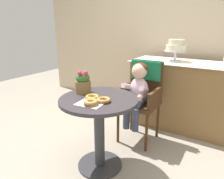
{
  "coord_description": "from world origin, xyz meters",
  "views": [
    {
      "loc": [
        1.01,
        -1.4,
        1.34
      ],
      "look_at": [
        0.05,
        0.15,
        0.77
      ],
      "focal_mm": 32.44,
      "sensor_mm": 36.0,
      "label": 1
    }
  ],
  "objects_px": {
    "seated_child": "(138,88)",
    "donut_front": "(104,100)",
    "cafe_table": "(99,119)",
    "wicker_chair": "(143,88)",
    "donut_side": "(91,102)",
    "donut_mid": "(92,97)",
    "tiered_cake_stand": "(176,47)",
    "flower_vase": "(83,82)"
  },
  "relations": [
    {
      "from": "cafe_table",
      "to": "donut_side",
      "type": "bearing_deg",
      "value": -74.92
    },
    {
      "from": "cafe_table",
      "to": "flower_vase",
      "type": "relative_size",
      "value": 3.15
    },
    {
      "from": "donut_front",
      "to": "flower_vase",
      "type": "height_order",
      "value": "flower_vase"
    },
    {
      "from": "seated_child",
      "to": "wicker_chair",
      "type": "bearing_deg",
      "value": 90.0
    },
    {
      "from": "cafe_table",
      "to": "wicker_chair",
      "type": "xyz_separation_m",
      "value": [
        0.12,
        0.75,
        0.13
      ]
    },
    {
      "from": "donut_mid",
      "to": "flower_vase",
      "type": "relative_size",
      "value": 0.57
    },
    {
      "from": "cafe_table",
      "to": "donut_mid",
      "type": "distance_m",
      "value": 0.24
    },
    {
      "from": "cafe_table",
      "to": "donut_front",
      "type": "relative_size",
      "value": 5.78
    },
    {
      "from": "donut_side",
      "to": "donut_front",
      "type": "bearing_deg",
      "value": 68.27
    },
    {
      "from": "cafe_table",
      "to": "donut_front",
      "type": "distance_m",
      "value": 0.26
    },
    {
      "from": "wicker_chair",
      "to": "seated_child",
      "type": "distance_m",
      "value": 0.16
    },
    {
      "from": "cafe_table",
      "to": "donut_side",
      "type": "relative_size",
      "value": 5.74
    },
    {
      "from": "wicker_chair",
      "to": "seated_child",
      "type": "bearing_deg",
      "value": -91.49
    },
    {
      "from": "donut_mid",
      "to": "tiered_cake_stand",
      "type": "xyz_separation_m",
      "value": [
        0.34,
        1.36,
        0.35
      ]
    },
    {
      "from": "cafe_table",
      "to": "tiered_cake_stand",
      "type": "height_order",
      "value": "tiered_cake_stand"
    },
    {
      "from": "cafe_table",
      "to": "wicker_chair",
      "type": "height_order",
      "value": "wicker_chair"
    },
    {
      "from": "seated_child",
      "to": "cafe_table",
      "type": "bearing_deg",
      "value": -101.02
    },
    {
      "from": "wicker_chair",
      "to": "donut_side",
      "type": "distance_m",
      "value": 0.93
    },
    {
      "from": "wicker_chair",
      "to": "donut_front",
      "type": "xyz_separation_m",
      "value": [
        -0.02,
        -0.81,
        0.1
      ]
    },
    {
      "from": "seated_child",
      "to": "donut_side",
      "type": "distance_m",
      "value": 0.77
    },
    {
      "from": "flower_vase",
      "to": "donut_side",
      "type": "bearing_deg",
      "value": -40.29
    },
    {
      "from": "seated_child",
      "to": "donut_front",
      "type": "relative_size",
      "value": 5.83
    },
    {
      "from": "cafe_table",
      "to": "donut_mid",
      "type": "xyz_separation_m",
      "value": [
        -0.03,
        -0.06,
        0.23
      ]
    },
    {
      "from": "donut_mid",
      "to": "wicker_chair",
      "type": "bearing_deg",
      "value": 79.88
    },
    {
      "from": "tiered_cake_stand",
      "to": "wicker_chair",
      "type": "bearing_deg",
      "value": -109.96
    },
    {
      "from": "cafe_table",
      "to": "flower_vase",
      "type": "height_order",
      "value": "flower_vase"
    },
    {
      "from": "wicker_chair",
      "to": "flower_vase",
      "type": "xyz_separation_m",
      "value": [
        -0.34,
        -0.7,
        0.19
      ]
    },
    {
      "from": "wicker_chair",
      "to": "donut_mid",
      "type": "height_order",
      "value": "wicker_chair"
    },
    {
      "from": "seated_child",
      "to": "tiered_cake_stand",
      "type": "xyz_separation_m",
      "value": [
        0.2,
        0.71,
        0.41
      ]
    },
    {
      "from": "wicker_chair",
      "to": "tiered_cake_stand",
      "type": "height_order",
      "value": "tiered_cake_stand"
    },
    {
      "from": "seated_child",
      "to": "tiered_cake_stand",
      "type": "bearing_deg",
      "value": 74.19
    },
    {
      "from": "seated_child",
      "to": "donut_side",
      "type": "height_order",
      "value": "seated_child"
    },
    {
      "from": "seated_child",
      "to": "tiered_cake_stand",
      "type": "distance_m",
      "value": 0.84
    },
    {
      "from": "seated_child",
      "to": "flower_vase",
      "type": "distance_m",
      "value": 0.65
    },
    {
      "from": "seated_child",
      "to": "donut_mid",
      "type": "bearing_deg",
      "value": -102.48
    },
    {
      "from": "donut_side",
      "to": "tiered_cake_stand",
      "type": "height_order",
      "value": "tiered_cake_stand"
    },
    {
      "from": "donut_mid",
      "to": "cafe_table",
      "type": "bearing_deg",
      "value": 63.59
    },
    {
      "from": "wicker_chair",
      "to": "donut_front",
      "type": "relative_size",
      "value": 7.66
    },
    {
      "from": "cafe_table",
      "to": "flower_vase",
      "type": "distance_m",
      "value": 0.39
    },
    {
      "from": "seated_child",
      "to": "donut_mid",
      "type": "height_order",
      "value": "seated_child"
    },
    {
      "from": "donut_front",
      "to": "wicker_chair",
      "type": "bearing_deg",
      "value": 88.45
    },
    {
      "from": "wicker_chair",
      "to": "donut_mid",
      "type": "bearing_deg",
      "value": -101.61
    }
  ]
}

